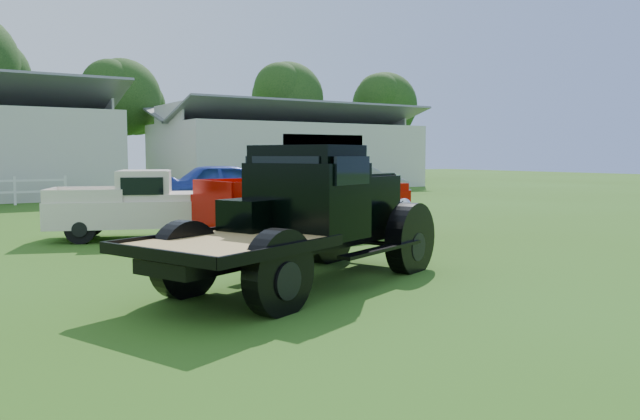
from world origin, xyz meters
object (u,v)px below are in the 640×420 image
white_pickup (141,205)px  vintage_flatbed (303,215)px  misc_car_grey (355,185)px  misc_car_blue (230,184)px  red_pickup (306,197)px

white_pickup → vintage_flatbed: bearing=-64.4°
white_pickup → misc_car_grey: (10.88, 5.98, -0.01)m
vintage_flatbed → misc_car_blue: (5.49, 15.10, -0.24)m
misc_car_blue → red_pickup: bearing=-179.0°
vintage_flatbed → red_pickup: 5.81m
misc_car_blue → misc_car_grey: misc_car_blue is taller
white_pickup → misc_car_blue: bearing=74.4°
red_pickup → vintage_flatbed: bearing=-126.1°
misc_car_blue → misc_car_grey: 5.28m
vintage_flatbed → red_pickup: bearing=36.3°
misc_car_grey → vintage_flatbed: bearing=135.2°
vintage_flatbed → red_pickup: (3.05, 4.94, -0.11)m
vintage_flatbed → white_pickup: (-0.55, 6.98, -0.29)m
red_pickup → misc_car_grey: size_ratio=1.11×
vintage_flatbed → white_pickup: vintage_flatbed is taller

